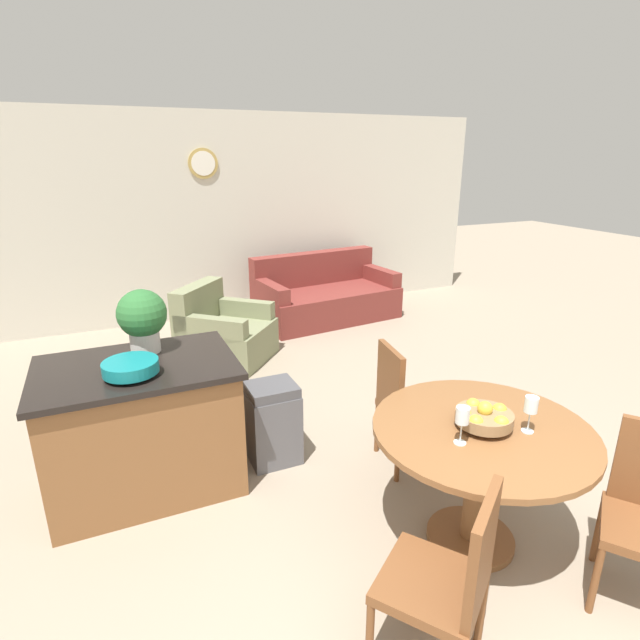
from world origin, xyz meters
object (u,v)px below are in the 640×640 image
dining_chair_near_left (450,577)px  wine_glass_left (462,417)px  teal_bowl (131,367)px  dining_chair_far_side (404,402)px  kitchen_island (144,426)px  trash_bin (273,423)px  armchair (224,334)px  potted_plant (142,318)px  wine_glass_right (531,406)px  couch (325,297)px  fruit_bowl (484,416)px  dining_table (480,455)px

dining_chair_near_left → wine_glass_left: size_ratio=4.47×
teal_bowl → dining_chair_far_side: bearing=-10.3°
kitchen_island → dining_chair_far_side: bearing=-16.0°
wine_glass_left → trash_bin: 1.57m
trash_bin → armchair: size_ratio=0.51×
armchair → kitchen_island: bearing=-164.7°
kitchen_island → potted_plant: bearing=67.8°
wine_glass_right → couch: size_ratio=0.11×
dining_chair_far_side → teal_bowl: teal_bowl is taller
dining_chair_near_left → wine_glass_right: wine_glass_right is taller
fruit_bowl → teal_bowl: (-1.70, 1.15, 0.13)m
wine_glass_left → potted_plant: (-1.37, 1.61, 0.23)m
trash_bin → armchair: bearing=86.5°
trash_bin → dining_chair_near_left: bearing=-84.7°
dining_table → wine_glass_left: size_ratio=5.81×
couch → dining_chair_near_left: bearing=-114.7°
fruit_bowl → trash_bin: (-0.79, 1.25, -0.52)m
couch → armchair: bearing=-158.0°
trash_bin → kitchen_island: bearing=175.6°
potted_plant → armchair: 2.18m
kitchen_island → armchair: (1.01, 1.99, -0.17)m
dining_chair_near_left → trash_bin: 1.83m
wine_glass_right → teal_bowl: 2.29m
fruit_bowl → armchair: bearing=101.3°
dining_chair_far_side → wine_glass_left: size_ratio=4.47×
wine_glass_right → potted_plant: 2.44m
teal_bowl → couch: size_ratio=0.17×
dining_table → dining_chair_far_side: 0.84m
trash_bin → dining_chair_far_side: bearing=-26.7°
wine_glass_left → armchair: bearing=97.5°
dining_table → kitchen_island: size_ratio=0.97×
kitchen_island → potted_plant: (0.09, 0.21, 0.69)m
fruit_bowl → wine_glass_left: 0.24m
dining_chair_far_side → kitchen_island: bearing=-97.3°
teal_bowl → couch: 4.09m
wine_glass_right → kitchen_island: (-1.86, 1.45, -0.46)m
dining_table → wine_glass_right: bearing=-34.8°
dining_chair_far_side → trash_bin: 0.96m
dining_chair_far_side → kitchen_island: 1.79m
dining_chair_near_left → dining_table: bearing=5.3°
dining_chair_far_side → potted_plant: bearing=-104.6°
dining_chair_far_side → wine_glass_left: bearing=-7.7°
dining_table → armchair: armchair is taller
wine_glass_left → dining_table: bearing=19.2°
wine_glass_right → teal_bowl: size_ratio=0.63×
teal_bowl → trash_bin: (0.91, 0.10, -0.65)m
teal_bowl → trash_bin: bearing=6.4°
fruit_bowl → kitchen_island: bearing=141.6°
dining_chair_far_side → wine_glass_left: 1.03m
dining_chair_far_side → fruit_bowl: (-0.05, -0.83, 0.32)m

